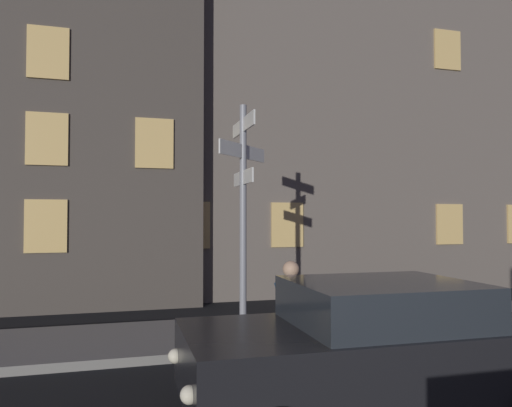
{
  "coord_description": "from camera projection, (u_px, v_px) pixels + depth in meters",
  "views": [
    {
      "loc": [
        -1.96,
        -2.31,
        2.17
      ],
      "look_at": [
        0.38,
        5.94,
        2.44
      ],
      "focal_mm": 34.15,
      "sensor_mm": 36.0,
      "label": 1
    }
  ],
  "objects": [
    {
      "name": "sidewalk_kerb",
      "position": [
        230.0,
        335.0,
        8.79
      ],
      "size": [
        40.0,
        2.5,
        0.14
      ],
      "primitive_type": "cube",
      "color": "gray",
      "rests_on": "ground_plane"
    },
    {
      "name": "signpost",
      "position": [
        243.0,
        196.0,
        8.39
      ],
      "size": [
        1.07,
        1.46,
        4.0
      ],
      "color": "gray",
      "rests_on": "sidewalk_kerb"
    },
    {
      "name": "building_right_block",
      "position": [
        324.0,
        15.0,
        17.23
      ],
      "size": [
        12.83,
        6.66,
        18.78
      ],
      "color": "#6B6056",
      "rests_on": "ground_plane"
    },
    {
      "name": "cyclist",
      "position": [
        288.0,
        327.0,
        6.4
      ],
      "size": [
        1.82,
        0.33,
        1.61
      ],
      "color": "black",
      "rests_on": "ground_plane"
    },
    {
      "name": "car_near_right",
      "position": [
        373.0,
        348.0,
        5.16
      ],
      "size": [
        4.08,
        2.01,
        1.5
      ],
      "color": "black",
      "rests_on": "ground_plane"
    }
  ]
}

